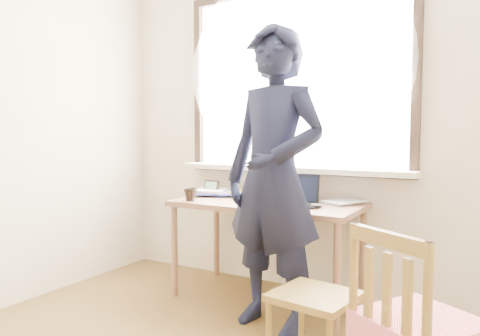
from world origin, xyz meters
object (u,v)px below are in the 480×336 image
Objects in this scene: mug_white at (265,192)px; laptop at (296,198)px; desk at (267,212)px; work_chair at (314,305)px; mug_dark at (190,195)px; person at (274,178)px.

laptop is at bearing -32.14° from mug_white.
desk is 3.02× the size of work_chair.
mug_dark is 1.35m from work_chair.
mug_white is 0.57m from mug_dark.
desk is 0.56m from person.
person reaches higher than mug_dark.
person is (0.02, -0.38, 0.17)m from laptop.
desk is 0.24m from mug_white.
work_chair is at bearing -51.30° from mug_white.
laptop is at bearing 102.46° from person.
laptop is 0.76m from mug_dark.
mug_white is at bearing 128.70° from work_chair.
work_chair is (0.43, -0.75, -0.42)m from laptop.
mug_white is 0.26× the size of work_chair.
work_chair is at bearing -25.00° from mug_dark.
laptop reaches higher than mug_white.
mug_white is 1.30m from work_chair.
desk is at bearing 131.40° from person.
laptop reaches higher than work_chair.
person is at bearing -12.88° from mug_dark.
mug_dark is (-0.74, -0.20, -0.00)m from laptop.
mug_dark is (-0.50, -0.24, 0.12)m from desk.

